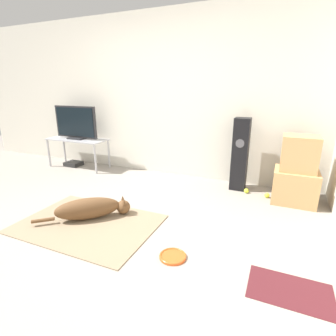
{
  "coord_description": "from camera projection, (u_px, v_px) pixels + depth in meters",
  "views": [
    {
      "loc": [
        1.91,
        -1.88,
        1.42
      ],
      "look_at": [
        0.65,
        1.0,
        0.45
      ],
      "focal_mm": 28.0,
      "sensor_mm": 36.0,
      "label": 1
    }
  ],
  "objects": [
    {
      "name": "door_mat",
      "position": [
        290.0,
        291.0,
        1.91
      ],
      "size": [
        0.59,
        0.38,
        0.01
      ],
      "color": "#47191E",
      "rests_on": "ground_plane"
    },
    {
      "name": "frisbee",
      "position": [
        173.0,
        256.0,
        2.28
      ],
      "size": [
        0.24,
        0.24,
        0.03
      ],
      "color": "#DB511E",
      "rests_on": "ground_plane"
    },
    {
      "name": "cardboard_box_lower",
      "position": [
        295.0,
        186.0,
        3.34
      ],
      "size": [
        0.52,
        0.46,
        0.42
      ],
      "color": "tan",
      "rests_on": "ground_plane"
    },
    {
      "name": "tennis_ball_near_speaker",
      "position": [
        246.0,
        191.0,
        3.67
      ],
      "size": [
        0.07,
        0.07,
        0.07
      ],
      "color": "#C6E033",
      "rests_on": "ground_plane"
    },
    {
      "name": "ground_plane",
      "position": [
        75.0,
        226.0,
        2.79
      ],
      "size": [
        12.0,
        12.0,
        0.0
      ],
      "primitive_type": "plane",
      "color": "gray"
    },
    {
      "name": "tv",
      "position": [
        76.0,
        123.0,
        4.65
      ],
      "size": [
        0.87,
        0.2,
        0.58
      ],
      "color": "#232326",
      "rests_on": "tv_stand"
    },
    {
      "name": "floor_speaker",
      "position": [
        240.0,
        155.0,
        3.69
      ],
      "size": [
        0.21,
        0.22,
        1.02
      ],
      "color": "black",
      "rests_on": "ground_plane"
    },
    {
      "name": "game_console",
      "position": [
        74.0,
        164.0,
        4.95
      ],
      "size": [
        0.28,
        0.25,
        0.07
      ],
      "color": "black",
      "rests_on": "ground_plane"
    },
    {
      "name": "tennis_ball_by_boxes",
      "position": [
        267.0,
        195.0,
        3.52
      ],
      "size": [
        0.07,
        0.07,
        0.07
      ],
      "color": "#C6E033",
      "rests_on": "ground_plane"
    },
    {
      "name": "dog",
      "position": [
        91.0,
        208.0,
        2.92
      ],
      "size": [
        0.82,
        0.74,
        0.24
      ],
      "color": "brown",
      "rests_on": "area_rug"
    },
    {
      "name": "wall_back",
      "position": [
        158.0,
        97.0,
        4.26
      ],
      "size": [
        8.0,
        0.06,
        2.55
      ],
      "color": "beige",
      "rests_on": "ground_plane"
    },
    {
      "name": "tv_stand",
      "position": [
        78.0,
        142.0,
        4.75
      ],
      "size": [
        1.12,
        0.44,
        0.53
      ],
      "color": "#A8A8AD",
      "rests_on": "ground_plane"
    },
    {
      "name": "area_rug",
      "position": [
        88.0,
        224.0,
        2.84
      ],
      "size": [
        1.46,
        1.03,
        0.01
      ],
      "color": "#847056",
      "rests_on": "ground_plane"
    },
    {
      "name": "cardboard_box_upper",
      "position": [
        300.0,
        153.0,
        3.22
      ],
      "size": [
        0.42,
        0.36,
        0.44
      ],
      "color": "tan",
      "rests_on": "cardboard_box_lower"
    }
  ]
}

